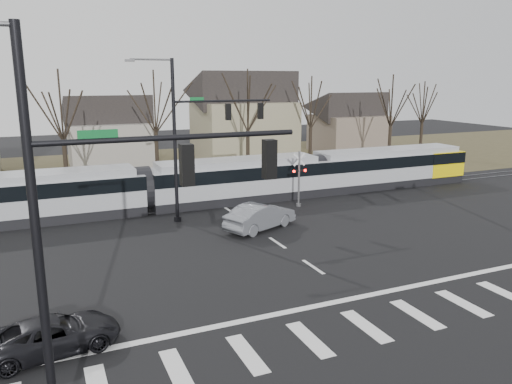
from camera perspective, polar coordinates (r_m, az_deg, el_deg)
name	(u,v)px	position (r m, az deg, el deg)	size (l,w,h in m)	color
ground	(335,282)	(23.25, 9.04, -10.10)	(140.00, 140.00, 0.00)	black
grass_verge	(167,168)	(52.07, -10.18, 2.70)	(140.00, 28.00, 0.01)	#38331E
crosswalk	(392,320)	(20.32, 15.28, -13.92)	(27.00, 2.60, 0.01)	silver
stop_line	(358,297)	(21.89, 11.62, -11.70)	(28.00, 0.35, 0.01)	silver
lane_dashes	(218,203)	(37.01, -4.34, -1.25)	(0.18, 30.00, 0.01)	silver
rail_pair	(219,203)	(36.82, -4.23, -1.28)	(90.00, 1.52, 0.06)	#59595E
tram	(236,178)	(37.11, -2.33, 1.56)	(42.17, 3.13, 3.20)	gray
sedan	(260,216)	(30.40, 0.49, -2.79)	(5.16, 3.52, 1.61)	slate
suv	(54,334)	(18.71, -22.10, -14.85)	(4.57, 2.59, 1.20)	black
signal_pole_near_left	(108,220)	(12.45, -16.56, -3.09)	(9.28, 0.44, 10.20)	black
signal_pole_far	(199,132)	(32.00, -6.52, 6.85)	(9.28, 0.44, 10.20)	black
rail_crossing_signal	(299,181)	(35.70, 4.93, 1.31)	(1.08, 0.36, 4.00)	#59595B
tree_row	(202,123)	(46.20, -6.22, 7.81)	(59.20, 7.20, 10.00)	black
house_b	(109,128)	(54.58, -16.49, 7.04)	(8.64, 7.56, 7.65)	gray
house_c	(244,114)	(55.12, -1.41, 8.93)	(10.80, 8.64, 10.10)	#7F775C
house_d	(349,120)	(64.06, 10.54, 8.14)	(8.64, 7.56, 7.65)	brown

